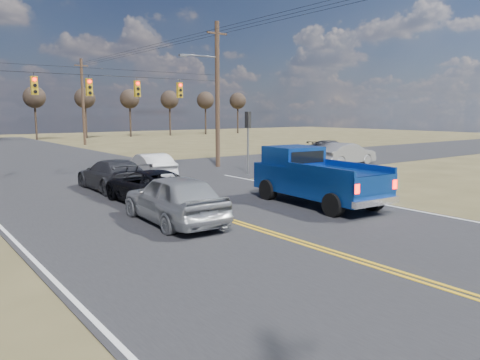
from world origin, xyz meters
TOP-DOWN VIEW (x-y plane):
  - ground at (0.00, 0.00)m, footprint 160.00×160.00m
  - road_main at (0.00, 10.00)m, footprint 14.00×120.00m
  - road_cross at (0.00, 18.00)m, footprint 120.00×12.00m
  - signal_gantry at (0.50, 17.79)m, footprint 19.60×4.83m
  - utility_poles at (0.00, 17.00)m, footprint 19.60×58.32m
  - treeline at (0.00, 26.96)m, footprint 87.00×117.80m
  - pickup_truck at (4.67, 4.36)m, footprint 2.87×6.45m
  - silver_suv at (-1.75, 4.93)m, footprint 2.36×5.29m
  - black_suv at (-0.80, 8.76)m, footprint 2.48×5.27m
  - white_car_queue at (2.34, 15.16)m, footprint 2.10×4.77m
  - dgrey_car_queue at (-0.80, 12.92)m, footprint 2.27×5.43m
  - cross_car_east_near at (17.39, 13.47)m, footprint 1.74×4.94m
  - cross_car_east_far at (22.53, 19.68)m, footprint 1.98×4.69m

SIDE VIEW (x-z plane):
  - ground at x=0.00m, z-range 0.00..0.00m
  - road_main at x=0.00m, z-range -0.01..0.01m
  - road_cross at x=0.00m, z-range -0.01..0.01m
  - cross_car_east_far at x=22.53m, z-range 0.00..1.35m
  - black_suv at x=-0.80m, z-range 0.00..1.45m
  - white_car_queue at x=2.34m, z-range 0.00..1.52m
  - dgrey_car_queue at x=-0.80m, z-range 0.00..1.57m
  - cross_car_east_near at x=17.39m, z-range 0.00..1.63m
  - silver_suv at x=-1.75m, z-range 0.00..1.77m
  - pickup_truck at x=4.67m, z-range -0.04..2.33m
  - signal_gantry at x=0.50m, z-range 0.06..10.06m
  - utility_poles at x=0.00m, z-range 0.23..10.23m
  - treeline at x=0.00m, z-range 2.00..9.40m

